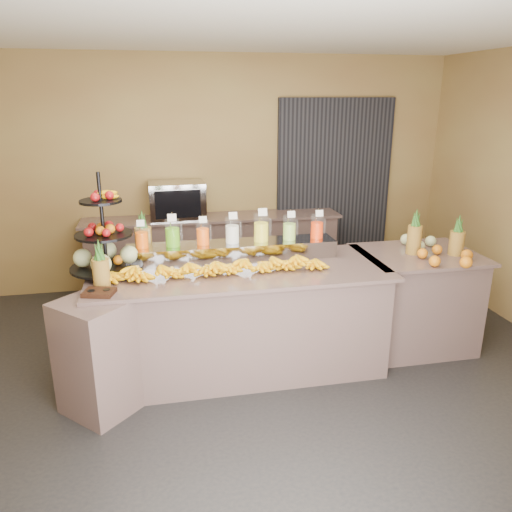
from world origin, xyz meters
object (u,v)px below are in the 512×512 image
object	(u,v)px
pitcher_tray	(233,251)
banana_heap	(218,265)
fruit_stand	(110,247)
condiment_caddy	(99,292)
oven_warmer	(177,200)
right_fruit_pile	(439,249)

from	to	relation	value
pitcher_tray	banana_heap	bearing A→B (deg)	-116.64
banana_heap	pitcher_tray	bearing A→B (deg)	63.36
fruit_stand	condiment_caddy	distance (m)	0.53
condiment_caddy	oven_warmer	xyz separation A→B (m)	(0.69, 2.31, 0.20)
pitcher_tray	condiment_caddy	bearing A→B (deg)	-149.67
banana_heap	fruit_stand	xyz separation A→B (m)	(-0.86, 0.21, 0.14)
pitcher_tray	condiment_caddy	distance (m)	1.27
oven_warmer	right_fruit_pile	bearing A→B (deg)	-43.83
banana_heap	fruit_stand	size ratio (longest dim) A/B	2.30
banana_heap	condiment_caddy	distance (m)	0.96
condiment_caddy	right_fruit_pile	world-z (taller)	right_fruit_pile
right_fruit_pile	pitcher_tray	bearing A→B (deg)	169.34
pitcher_tray	right_fruit_pile	world-z (taller)	right_fruit_pile
banana_heap	oven_warmer	bearing A→B (deg)	96.33
fruit_stand	oven_warmer	world-z (taller)	fruit_stand
condiment_caddy	fruit_stand	bearing A→B (deg)	83.43
fruit_stand	oven_warmer	distance (m)	1.92
banana_heap	condiment_caddy	xyz separation A→B (m)	(-0.91, -0.29, -0.06)
pitcher_tray	condiment_caddy	xyz separation A→B (m)	(-1.09, -0.64, -0.06)
banana_heap	right_fruit_pile	size ratio (longest dim) A/B	3.79
fruit_stand	right_fruit_pile	xyz separation A→B (m)	(2.85, -0.20, -0.13)
pitcher_tray	oven_warmer	distance (m)	1.72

